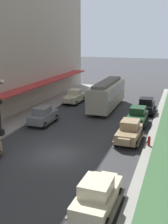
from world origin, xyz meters
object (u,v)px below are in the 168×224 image
parked_car_5 (98,195)px  parked_car_2 (137,116)px  fire_hydrant (149,141)px  parked_car_1 (129,131)px  parked_car_6 (43,115)px  parked_car_4 (146,105)px  streetcar (107,93)px  parked_car_0 (74,96)px

parked_car_5 → parked_car_2: bearing=91.1°
parked_car_5 → fire_hydrant: parked_car_5 is taller
parked_car_1 → parked_car_6: 9.40m
parked_car_4 → fire_hydrant: size_ratio=5.21×
parked_car_4 → streetcar: streetcar is taller
parked_car_0 → parked_car_5: bearing=-65.9°
parked_car_1 → streetcar: bearing=114.3°
parked_car_2 → parked_car_6: (-9.12, -2.85, 0.00)m
parked_car_2 → parked_car_1: bearing=-89.1°
parked_car_2 → parked_car_6: bearing=-162.7°
parked_car_2 → parked_car_0: bearing=144.4°
parked_car_4 → parked_car_2: bearing=-93.7°
parked_car_2 → parked_car_6: size_ratio=1.00×
parked_car_6 → fire_hydrant: size_ratio=5.22×
streetcar → parked_car_1: bearing=-65.7°
parked_car_0 → parked_car_2: (9.43, -6.76, 0.00)m
parked_car_1 → parked_car_2: bearing=90.9°
parked_car_0 → parked_car_4: (9.74, -1.92, 0.00)m
parked_car_4 → parked_car_6: 12.17m
parked_car_2 → parked_car_4: (0.31, 4.84, 0.00)m
parked_car_6 → fire_hydrant: bearing=-14.0°
parked_car_2 → streetcar: (-4.57, 5.44, 0.96)m
parked_car_5 → parked_car_6: (-9.39, 12.14, 0.00)m
parked_car_6 → parked_car_5: bearing=-52.3°
parked_car_6 → parked_car_4: bearing=39.2°
parked_car_5 → streetcar: (-4.84, 20.42, 0.96)m
parked_car_1 → fire_hydrant: 1.92m
parked_car_0 → parked_car_1: same height
parked_car_0 → fire_hydrant: (11.24, -12.32, -0.38)m
parked_car_4 → fire_hydrant: parked_car_4 is taller
fire_hydrant → streetcar: bearing=120.1°
parked_car_0 → streetcar: size_ratio=0.44×
streetcar → parked_car_0: bearing=164.8°
parked_car_0 → parked_car_2: bearing=-35.6°
parked_car_0 → parked_car_5: 23.82m
parked_car_0 → parked_car_2: 11.60m
parked_car_1 → streetcar: (-4.64, 10.28, 0.96)m
parked_car_0 → parked_car_6: (0.32, -9.61, 0.00)m
parked_car_2 → streetcar: streetcar is taller
parked_car_4 → parked_car_5: (-0.03, -19.83, 0.00)m
parked_car_5 → streetcar: size_ratio=0.45×
parked_car_2 → fire_hydrant: 5.86m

